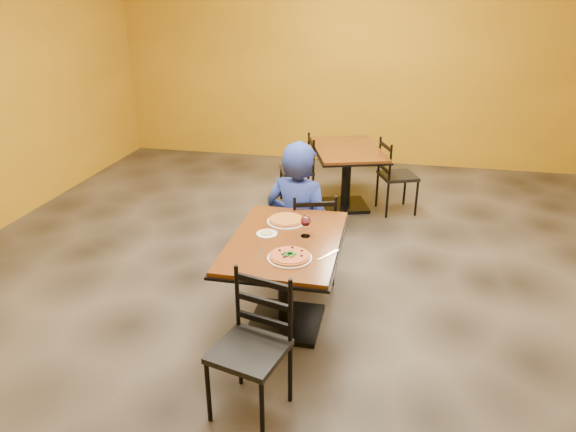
% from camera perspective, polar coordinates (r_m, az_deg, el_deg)
% --- Properties ---
extents(floor, '(7.00, 8.00, 0.01)m').
position_cam_1_polar(floor, '(4.64, 1.05, -8.26)').
color(floor, black).
rests_on(floor, ground).
extents(wall_back, '(7.00, 0.01, 3.00)m').
position_cam_1_polar(wall_back, '(7.97, 6.77, 16.47)').
color(wall_back, gold).
rests_on(wall_back, ground).
extents(table_main, '(0.83, 1.23, 0.75)m').
position_cam_1_polar(table_main, '(3.93, -0.27, -5.09)').
color(table_main, '#663110').
rests_on(table_main, floor).
extents(table_second, '(1.09, 1.33, 0.75)m').
position_cam_1_polar(table_second, '(6.25, 6.49, 5.72)').
color(table_second, '#663110').
rests_on(table_second, floor).
extents(chair_main_near, '(0.50, 0.50, 0.90)m').
position_cam_1_polar(chair_main_near, '(3.22, -4.30, -14.67)').
color(chair_main_near, black).
rests_on(chair_main_near, floor).
extents(chair_main_far, '(0.49, 0.49, 0.86)m').
position_cam_1_polar(chair_main_far, '(4.67, 2.60, -2.07)').
color(chair_main_far, black).
rests_on(chair_main_far, floor).
extents(chair_second_left, '(0.49, 0.49, 0.85)m').
position_cam_1_polar(chair_second_left, '(6.37, 0.98, 5.00)').
color(chair_second_left, black).
rests_on(chair_second_left, floor).
extents(chair_second_right, '(0.52, 0.52, 0.88)m').
position_cam_1_polar(chair_second_right, '(6.27, 11.99, 4.30)').
color(chair_second_right, black).
rests_on(chair_second_right, floor).
extents(diner, '(0.71, 0.54, 1.27)m').
position_cam_1_polar(diner, '(4.66, 1.15, 0.70)').
color(diner, navy).
rests_on(diner, floor).
extents(plate_main, '(0.31, 0.31, 0.01)m').
position_cam_1_polar(plate_main, '(3.57, 0.18, -4.64)').
color(plate_main, white).
rests_on(plate_main, table_main).
extents(pizza_main, '(0.28, 0.28, 0.02)m').
position_cam_1_polar(pizza_main, '(3.56, 0.18, -4.41)').
color(pizza_main, maroon).
rests_on(pizza_main, plate_main).
extents(plate_far, '(0.31, 0.31, 0.01)m').
position_cam_1_polar(plate_far, '(4.13, -0.18, -0.60)').
color(plate_far, white).
rests_on(plate_far, table_main).
extents(pizza_far, '(0.28, 0.28, 0.02)m').
position_cam_1_polar(pizza_far, '(4.12, -0.18, -0.40)').
color(pizza_far, '#C68626').
rests_on(pizza_far, plate_far).
extents(side_plate, '(0.16, 0.16, 0.01)m').
position_cam_1_polar(side_plate, '(3.92, -2.35, -1.98)').
color(side_plate, white).
rests_on(side_plate, table_main).
extents(dip, '(0.09, 0.09, 0.01)m').
position_cam_1_polar(dip, '(3.91, -2.35, -1.86)').
color(dip, tan).
rests_on(dip, side_plate).
extents(wine_glass, '(0.08, 0.08, 0.18)m').
position_cam_1_polar(wine_glass, '(3.85, 1.95, -1.02)').
color(wine_glass, white).
rests_on(wine_glass, table_main).
extents(fork, '(0.04, 0.19, 0.00)m').
position_cam_1_polar(fork, '(3.65, -3.05, -4.06)').
color(fork, silver).
rests_on(fork, table_main).
extents(knife, '(0.12, 0.18, 0.00)m').
position_cam_1_polar(knife, '(3.63, 4.44, -4.28)').
color(knife, silver).
rests_on(knife, table_main).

